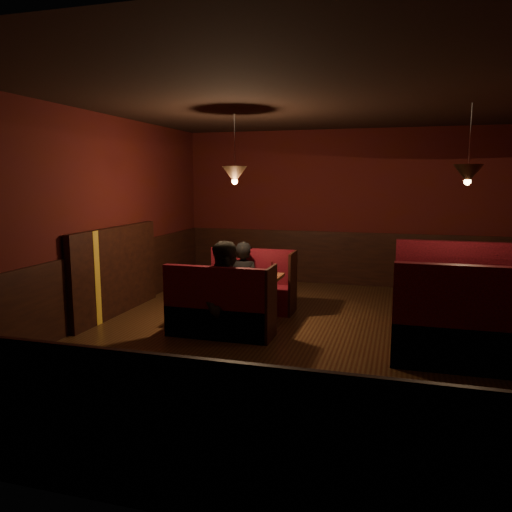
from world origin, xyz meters
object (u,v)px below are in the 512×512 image
(diner_b, at_px, (228,276))
(main_bench_near, at_px, (220,314))
(diner_a, at_px, (243,265))
(main_table, at_px, (236,286))
(second_table, at_px, (460,295))
(second_bench_near, at_px, (471,336))
(second_bench_far, at_px, (455,298))
(main_bench_far, at_px, (252,291))

(diner_b, bearing_deg, main_bench_near, 177.37)
(main_bench_near, bearing_deg, diner_a, 94.12)
(main_bench_near, bearing_deg, main_table, 91.11)
(second_table, height_order, second_bench_near, second_bench_near)
(main_table, relative_size, second_table, 0.86)
(main_table, bearing_deg, second_bench_near, -18.63)
(second_bench_far, distance_m, diner_a, 3.03)
(main_table, relative_size, second_bench_far, 0.78)
(second_bench_far, bearing_deg, main_bench_far, -179.37)
(diner_a, bearing_deg, main_bench_near, 97.60)
(main_table, height_order, main_bench_near, main_bench_near)
(main_table, distance_m, main_bench_near, 0.74)
(main_bench_far, relative_size, second_bench_far, 0.86)
(main_bench_near, bearing_deg, diner_b, 6.40)
(main_bench_far, relative_size, second_bench_near, 0.86)
(diner_a, bearing_deg, diner_b, 102.43)
(main_table, height_order, diner_b, diner_b)
(second_bench_far, height_order, diner_b, diner_b)
(main_bench_near, relative_size, second_bench_far, 0.86)
(main_table, xyz_separation_m, main_bench_far, (0.01, 0.70, -0.22))
(second_bench_far, xyz_separation_m, second_bench_near, (0.00, -1.72, 0.00))
(second_table, bearing_deg, main_table, 177.49)
(main_table, xyz_separation_m, second_bench_near, (2.93, -0.99, -0.15))
(diner_a, xyz_separation_m, diner_b, (0.20, -1.27, 0.08))
(main_bench_far, distance_m, second_table, 3.01)
(main_table, xyz_separation_m, second_bench_far, (2.93, 0.73, -0.15))
(main_bench_far, relative_size, diner_a, 0.96)
(main_bench_far, height_order, second_table, main_bench_far)
(main_bench_near, relative_size, second_bench_near, 0.86)
(main_bench_near, distance_m, second_table, 2.95)
(main_bench_far, distance_m, diner_b, 1.48)
(second_table, relative_size, second_bench_far, 0.90)
(main_table, distance_m, second_bench_far, 3.02)
(main_bench_far, bearing_deg, diner_a, -126.92)
(main_bench_far, relative_size, diner_b, 0.86)
(main_bench_far, distance_m, second_bench_near, 3.37)
(main_bench_near, xyz_separation_m, diner_a, (-0.09, 1.28, 0.41))
(second_table, bearing_deg, main_bench_near, -168.68)
(second_bench_far, height_order, second_bench_near, same)
(main_bench_far, xyz_separation_m, main_bench_near, (0.00, -1.40, 0.00))
(second_bench_far, height_order, diner_a, diner_a)
(second_bench_far, relative_size, second_bench_near, 1.00)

